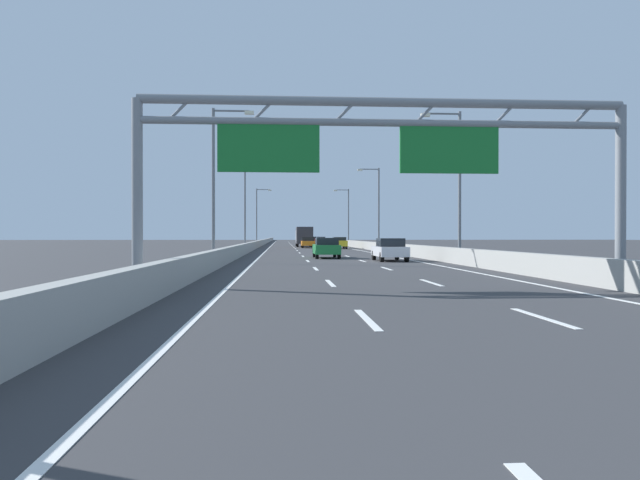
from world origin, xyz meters
The scene contains 53 objects.
ground_plane centered at (0.00, 100.00, 0.00)m, with size 260.00×260.00×0.00m, color #38383A.
lane_dash_left_1 centered at (-1.80, 12.50, 0.01)m, with size 0.16×3.00×0.01m, color white.
lane_dash_left_2 centered at (-1.80, 21.50, 0.01)m, with size 0.16×3.00×0.01m, color white.
lane_dash_left_3 centered at (-1.80, 30.50, 0.01)m, with size 0.16×3.00×0.01m, color white.
lane_dash_left_4 centered at (-1.80, 39.50, 0.01)m, with size 0.16×3.00×0.01m, color white.
lane_dash_left_5 centered at (-1.80, 48.50, 0.01)m, with size 0.16×3.00×0.01m, color white.
lane_dash_left_6 centered at (-1.80, 57.50, 0.01)m, with size 0.16×3.00×0.01m, color white.
lane_dash_left_7 centered at (-1.80, 66.50, 0.01)m, with size 0.16×3.00×0.01m, color white.
lane_dash_left_8 centered at (-1.80, 75.50, 0.01)m, with size 0.16×3.00×0.01m, color white.
lane_dash_left_9 centered at (-1.80, 84.50, 0.01)m, with size 0.16×3.00×0.01m, color white.
lane_dash_left_10 centered at (-1.80, 93.50, 0.01)m, with size 0.16×3.00×0.01m, color white.
lane_dash_left_11 centered at (-1.80, 102.50, 0.01)m, with size 0.16×3.00×0.01m, color white.
lane_dash_left_12 centered at (-1.80, 111.50, 0.01)m, with size 0.16×3.00×0.01m, color white.
lane_dash_left_13 centered at (-1.80, 120.50, 0.01)m, with size 0.16×3.00×0.01m, color white.
lane_dash_left_14 centered at (-1.80, 129.50, 0.01)m, with size 0.16×3.00×0.01m, color white.
lane_dash_left_15 centered at (-1.80, 138.50, 0.01)m, with size 0.16×3.00×0.01m, color white.
lane_dash_left_16 centered at (-1.80, 147.50, 0.01)m, with size 0.16×3.00×0.01m, color white.
lane_dash_left_17 centered at (-1.80, 156.50, 0.01)m, with size 0.16×3.00×0.01m, color white.
lane_dash_right_1 centered at (1.80, 12.50, 0.01)m, with size 0.16×3.00×0.01m, color white.
lane_dash_right_2 centered at (1.80, 21.50, 0.01)m, with size 0.16×3.00×0.01m, color white.
lane_dash_right_3 centered at (1.80, 30.50, 0.01)m, with size 0.16×3.00×0.01m, color white.
lane_dash_right_4 centered at (1.80, 39.50, 0.01)m, with size 0.16×3.00×0.01m, color white.
lane_dash_right_5 centered at (1.80, 48.50, 0.01)m, with size 0.16×3.00×0.01m, color white.
lane_dash_right_6 centered at (1.80, 57.50, 0.01)m, with size 0.16×3.00×0.01m, color white.
lane_dash_right_7 centered at (1.80, 66.50, 0.01)m, with size 0.16×3.00×0.01m, color white.
lane_dash_right_8 centered at (1.80, 75.50, 0.01)m, with size 0.16×3.00×0.01m, color white.
lane_dash_right_9 centered at (1.80, 84.50, 0.01)m, with size 0.16×3.00×0.01m, color white.
lane_dash_right_10 centered at (1.80, 93.50, 0.01)m, with size 0.16×3.00×0.01m, color white.
lane_dash_right_11 centered at (1.80, 102.50, 0.01)m, with size 0.16×3.00×0.01m, color white.
lane_dash_right_12 centered at (1.80, 111.50, 0.01)m, with size 0.16×3.00×0.01m, color white.
lane_dash_right_13 centered at (1.80, 120.50, 0.01)m, with size 0.16×3.00×0.01m, color white.
lane_dash_right_14 centered at (1.80, 129.50, 0.01)m, with size 0.16×3.00×0.01m, color white.
lane_dash_right_15 centered at (1.80, 138.50, 0.01)m, with size 0.16×3.00×0.01m, color white.
lane_dash_right_16 centered at (1.80, 147.50, 0.01)m, with size 0.16×3.00×0.01m, color white.
lane_dash_right_17 centered at (1.80, 156.50, 0.01)m, with size 0.16×3.00×0.01m, color white.
edge_line_left centered at (-5.25, 88.00, 0.01)m, with size 0.16×176.00×0.01m, color white.
edge_line_right centered at (5.25, 88.00, 0.01)m, with size 0.16×176.00×0.01m, color white.
barrier_left centered at (-6.90, 110.00, 0.47)m, with size 0.45×220.00×0.95m.
barrier_right centered at (6.90, 110.00, 0.47)m, with size 0.45×220.00×0.95m.
sign_gantry centered at (-0.20, 20.66, 4.83)m, with size 16.89×0.36×6.36m.
streetlamp_left_mid centered at (-7.47, 37.52, 5.40)m, with size 2.58×0.28×9.50m.
streetlamp_right_mid centered at (7.47, 37.52, 5.40)m, with size 2.58×0.28×9.50m.
streetlamp_left_far centered at (-7.47, 68.79, 5.40)m, with size 2.58×0.28×9.50m.
streetlamp_right_far centered at (7.47, 68.79, 5.40)m, with size 2.58×0.28×9.50m.
streetlamp_left_distant centered at (-7.47, 100.06, 5.40)m, with size 2.58×0.28×9.50m.
streetlamp_right_distant centered at (7.47, 100.06, 5.40)m, with size 2.58×0.28×9.50m.
silver_car centered at (3.83, 112.16, 0.74)m, with size 1.76×4.48×1.44m.
orange_car centered at (0.06, 81.12, 0.76)m, with size 1.81×4.53×1.49m.
green_car centered at (-0.20, 44.71, 0.78)m, with size 1.81×4.61×1.51m.
white_car centered at (3.62, 39.53, 0.76)m, with size 1.82×4.31×1.50m.
red_car centered at (3.58, 125.64, 0.73)m, with size 1.71×4.40×1.43m.
yellow_car centered at (3.76, 75.82, 0.77)m, with size 1.80×4.18×1.48m.
box_truck centered at (-0.18, 89.50, 1.62)m, with size 2.35×8.45×2.93m.
Camera 1 is at (-3.50, 0.76, 1.68)m, focal length 33.31 mm.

